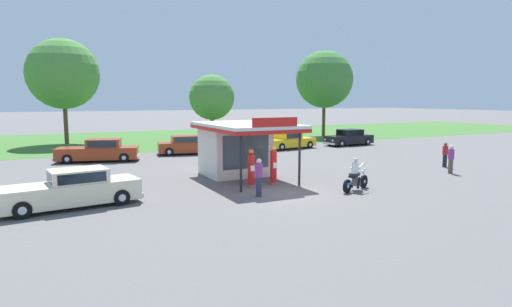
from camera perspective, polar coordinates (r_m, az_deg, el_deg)
ground_plane at (r=19.92m, az=3.37°, el=-5.25°), size 300.00×300.00×0.00m
grass_verge_strip at (r=48.03m, az=-14.76°, el=1.90°), size 120.00×24.00×0.01m
service_station_kiosk at (r=23.97m, az=-2.50°, el=1.18°), size 4.12×6.54×3.48m
gas_pump_nearside at (r=21.07m, az=-0.66°, el=-2.15°), size 0.44×0.44×1.90m
gas_pump_offside at (r=21.64m, az=2.37°, el=-1.76°), size 0.44×0.44×2.01m
motorcycle_with_rider at (r=20.73m, az=13.22°, el=-3.09°), size 2.11×0.99×1.58m
featured_classic_sedan at (r=18.62m, az=-23.55°, el=-4.53°), size 5.65×2.44×1.54m
parked_car_back_row_centre_right at (r=41.09m, az=12.39°, el=2.06°), size 4.99×2.04×1.50m
parked_car_back_row_left at (r=34.10m, az=-9.12°, el=1.08°), size 5.13×2.58×1.47m
parked_car_back_row_centre_left at (r=31.64m, az=-20.35°, el=0.29°), size 5.85×3.22×1.57m
parked_car_second_row_spare at (r=37.48m, az=4.46°, el=1.69°), size 5.15×2.67×1.49m
bystander_standing_back_lot at (r=18.89m, az=0.39°, el=-3.11°), size 0.34×0.34×1.72m
bystander_leaning_by_kiosk at (r=29.71m, az=24.08°, el=-0.09°), size 0.34×0.34×1.59m
bystander_strolling_foreground at (r=27.31m, az=24.74°, el=-0.64°), size 0.34×0.34×1.65m
tree_oak_centre at (r=45.29m, az=-24.51°, el=9.69°), size 6.72×6.72×10.10m
tree_oak_far_right at (r=45.64m, az=-5.90°, el=7.37°), size 4.79×4.79×6.93m
tree_oak_right at (r=50.59m, az=8.98°, el=9.67°), size 6.61×6.61×9.93m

